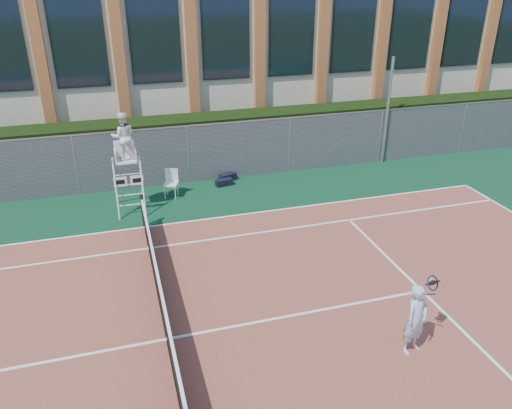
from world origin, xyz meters
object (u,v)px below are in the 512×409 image
object	(u,v)px
plastic_chair	(171,180)
steel_pole	(387,112)
umpire_chair	(124,139)
tennis_player	(416,319)

from	to	relation	value
plastic_chair	steel_pole	bearing A→B (deg)	6.24
steel_pole	umpire_chair	xyz separation A→B (m)	(-10.45, -1.65, 0.29)
steel_pole	tennis_player	world-z (taller)	steel_pole
steel_pole	plastic_chair	distance (m)	9.16
umpire_chair	tennis_player	bearing A→B (deg)	-59.31
steel_pole	tennis_player	size ratio (longest dim) A/B	2.66
umpire_chair	tennis_player	size ratio (longest dim) A/B	2.07
steel_pole	tennis_player	xyz separation A→B (m)	(-5.20, -10.51, -1.33)
plastic_chair	tennis_player	world-z (taller)	tennis_player
steel_pole	umpire_chair	world-z (taller)	steel_pole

